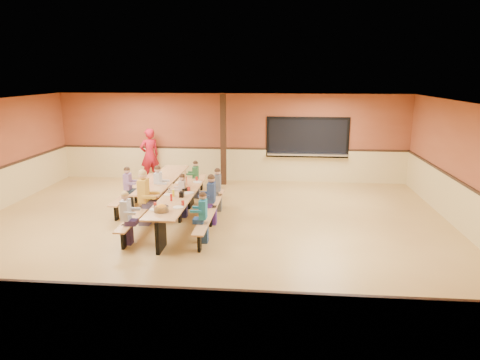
{
  "coord_description": "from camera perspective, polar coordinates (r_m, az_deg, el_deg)",
  "views": [
    {
      "loc": [
        1.61,
        -9.55,
        3.65
      ],
      "look_at": [
        0.71,
        0.42,
        1.15
      ],
      "focal_mm": 32.0,
      "sensor_mm": 36.0,
      "label": 1
    }
  ],
  "objects": [
    {
      "name": "napkin_dispenser",
      "position": [
        10.45,
        -7.79,
        -1.91
      ],
      "size": [
        0.1,
        0.14,
        0.13
      ],
      "primitive_type": "cube",
      "color": "black",
      "rests_on": "cafeteria_table_main"
    },
    {
      "name": "seated_child_purple_sec",
      "position": [
        12.13,
        -14.7,
        -1.08
      ],
      "size": [
        0.35,
        0.29,
        1.17
      ],
      "primitive_type": null,
      "color": "#876297",
      "rests_on": "ground"
    },
    {
      "name": "condiment_mustard",
      "position": [
        10.52,
        -8.88,
        -1.74
      ],
      "size": [
        0.06,
        0.06,
        0.17
      ],
      "primitive_type": "cylinder",
      "color": "yellow",
      "rests_on": "cafeteria_table_main"
    },
    {
      "name": "kitchen_pass_through",
      "position": [
        14.7,
        8.99,
        5.4
      ],
      "size": [
        2.78,
        0.28,
        1.38
      ],
      "color": "black",
      "rests_on": "ground"
    },
    {
      "name": "seated_child_navy_right",
      "position": [
        10.56,
        -3.82,
        -2.66
      ],
      "size": [
        0.39,
        0.32,
        1.25
      ],
      "primitive_type": null,
      "color": "navy",
      "rests_on": "ground"
    },
    {
      "name": "cafeteria_table_main",
      "position": [
        10.61,
        -8.34,
        -3.25
      ],
      "size": [
        1.91,
        3.7,
        0.74
      ],
      "color": "tan",
      "rests_on": "ground"
    },
    {
      "name": "seated_child_grey_left",
      "position": [
        11.95,
        -10.84,
        -1.02
      ],
      "size": [
        0.37,
        0.3,
        1.2
      ],
      "primitive_type": null,
      "color": "silver",
      "rests_on": "ground"
    },
    {
      "name": "place_settings",
      "position": [
        10.54,
        -8.39,
        -1.86
      ],
      "size": [
        0.65,
        3.3,
        0.11
      ],
      "primitive_type": null,
      "color": "beige",
      "rests_on": "cafeteria_table_main"
    },
    {
      "name": "seated_adult_yellow",
      "position": [
        10.75,
        -12.7,
        -2.34
      ],
      "size": [
        0.45,
        0.37,
        1.37
      ],
      "primitive_type": null,
      "color": "gold",
      "rests_on": "ground"
    },
    {
      "name": "seated_child_char_right",
      "position": [
        11.59,
        -3.0,
        -1.33
      ],
      "size": [
        0.35,
        0.29,
        1.17
      ],
      "primitive_type": null,
      "color": "#53565D",
      "rests_on": "ground"
    },
    {
      "name": "table_paddle",
      "position": [
        11.02,
        -7.24,
        -0.67
      ],
      "size": [
        0.16,
        0.16,
        0.56
      ],
      "color": "black",
      "rests_on": "cafeteria_table_main"
    },
    {
      "name": "structural_post",
      "position": [
        14.23,
        -2.23,
        5.32
      ],
      "size": [
        0.18,
        0.18,
        3.0
      ],
      "primitive_type": "cube",
      "color": "black",
      "rests_on": "ground"
    },
    {
      "name": "room_envelope",
      "position": [
        10.13,
        -4.24,
        -3.01
      ],
      "size": [
        12.04,
        10.04,
        3.02
      ],
      "color": "brown",
      "rests_on": "ground"
    },
    {
      "name": "punch_pitcher",
      "position": [
        11.57,
        -7.45,
        -0.1
      ],
      "size": [
        0.16,
        0.16,
        0.22
      ],
      "primitive_type": "cylinder",
      "color": "red",
      "rests_on": "cafeteria_table_main"
    },
    {
      "name": "cafeteria_table_second",
      "position": [
        12.46,
        -10.18,
        -0.73
      ],
      "size": [
        1.91,
        3.7,
        0.74
      ],
      "color": "tan",
      "rests_on": "ground"
    },
    {
      "name": "standing_woman",
      "position": [
        15.02,
        -11.96,
        3.26
      ],
      "size": [
        0.8,
        0.77,
        1.85
      ],
      "primitive_type": "imported",
      "rotation": [
        0.0,
        0.0,
        3.81
      ],
      "color": "#A5121F",
      "rests_on": "ground"
    },
    {
      "name": "seated_child_teal_right",
      "position": [
        9.45,
        -4.93,
        -5.04
      ],
      "size": [
        0.34,
        0.28,
        1.14
      ],
      "primitive_type": null,
      "color": "#1D6F8B",
      "rests_on": "ground"
    },
    {
      "name": "seated_child_white_left",
      "position": [
        9.65,
        -14.92,
        -4.97
      ],
      "size": [
        0.36,
        0.29,
        1.18
      ],
      "primitive_type": null,
      "color": "#BABAC0",
      "rests_on": "ground"
    },
    {
      "name": "ground",
      "position": [
        10.35,
        -4.18,
        -6.67
      ],
      "size": [
        12.0,
        12.0,
        0.0
      ],
      "primitive_type": "plane",
      "color": "#A37A3D",
      "rests_on": "ground"
    },
    {
      "name": "seated_child_green_sec",
      "position": [
        12.84,
        -5.92,
        0.03
      ],
      "size": [
        0.33,
        0.27,
        1.13
      ],
      "primitive_type": null,
      "color": "#2F6736",
      "rests_on": "ground"
    },
    {
      "name": "condiment_ketchup",
      "position": [
        10.16,
        -9.16,
        -2.32
      ],
      "size": [
        0.06,
        0.06,
        0.17
      ],
      "primitive_type": "cylinder",
      "color": "#B2140F",
      "rests_on": "cafeteria_table_main"
    },
    {
      "name": "seated_child_tan_sec",
      "position": [
        11.17,
        -7.64,
        -2.11
      ],
      "size": [
        0.34,
        0.28,
        1.14
      ],
      "primitive_type": null,
      "color": "#C0A99B",
      "rests_on": "ground"
    },
    {
      "name": "chip_bowl",
      "position": [
        9.42,
        -10.46,
        -3.73
      ],
      "size": [
        0.32,
        0.32,
        0.15
      ],
      "primitive_type": null,
      "color": "orange",
      "rests_on": "cafeteria_table_main"
    }
  ]
}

